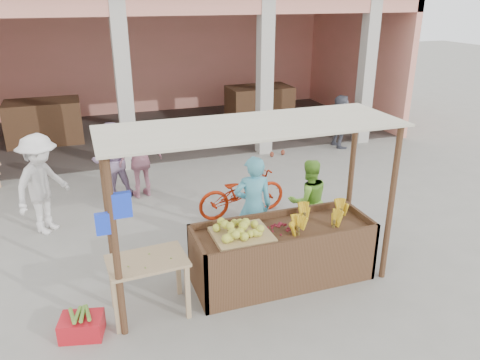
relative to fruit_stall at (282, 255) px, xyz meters
name	(u,v)px	position (x,y,z in m)	size (l,w,h in m)	color
ground	(250,285)	(-0.50, 0.00, -0.40)	(60.00, 60.00, 0.00)	slate
market_building	(146,40)	(-0.45, 8.93, 2.30)	(14.40, 6.40, 4.20)	#E78879
fruit_stall	(282,255)	(0.00, 0.00, 0.00)	(2.60, 0.95, 0.80)	#533421
stall_awning	(249,156)	(-0.51, 0.06, 1.58)	(4.09, 1.35, 2.39)	#533421
banana_heap	(317,218)	(0.56, 0.04, 0.49)	(1.00, 0.55, 0.18)	gold
melon_tray	(242,231)	(-0.62, 0.02, 0.50)	(0.80, 0.69, 0.21)	tan
berry_heap	(280,227)	(-0.05, 0.02, 0.47)	(0.42, 0.35, 0.13)	maroon
side_table	(148,269)	(-1.97, -0.14, 0.27)	(1.04, 0.72, 0.81)	#A28161
papaya_pile	(146,253)	(-1.97, -0.14, 0.51)	(0.69, 0.39, 0.20)	#3D802A
red_crate	(82,326)	(-2.85, -0.32, -0.27)	(0.51, 0.37, 0.27)	red
plantain_bundle	(80,315)	(-2.85, -0.32, -0.09)	(0.40, 0.28, 0.08)	#5B8731
produce_sacks	(278,146)	(2.22, 5.23, -0.11)	(0.76, 0.47, 0.57)	maroon
vendor_blue	(253,203)	(-0.14, 0.84, 0.49)	(0.67, 0.49, 1.79)	#4DA7C0
vendor_green	(308,198)	(0.90, 0.98, 0.36)	(0.73, 0.43, 1.53)	#73B636
motorcycle	(242,191)	(0.18, 2.26, 0.08)	(1.82, 0.63, 0.95)	maroon
shopper_a	(41,180)	(-3.31, 2.78, 0.57)	(1.24, 0.62, 1.94)	silver
shopper_b	(141,158)	(-1.48, 3.78, 0.43)	(0.97, 0.52, 1.66)	#C78397
shopper_d	(340,120)	(4.16, 5.41, 0.36)	(1.41, 0.58, 1.52)	#4A4B57
shopper_f	(111,157)	(-2.04, 3.96, 0.47)	(0.85, 0.49, 1.74)	gray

